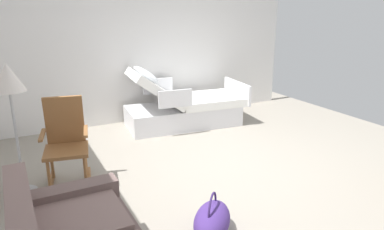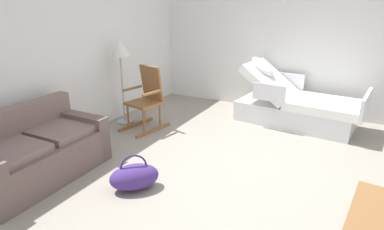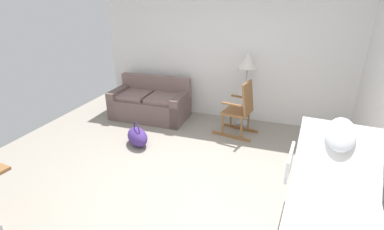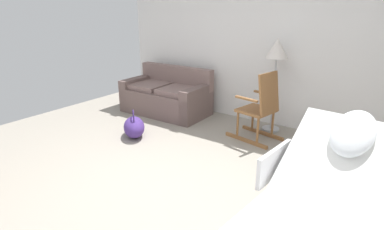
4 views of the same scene
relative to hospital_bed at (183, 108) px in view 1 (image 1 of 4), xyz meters
The scene contains 6 objects.
ground_plane 1.92m from the hospital_bed, behind, with size 6.73×6.73×0.00m, color gray.
side_wall 1.28m from the hospital_bed, 19.94° to the left, with size 0.10×5.58×2.70m, color white.
hospital_bed is the anchor object (origin of this frame).
rocking_chair 2.57m from the hospital_bed, 122.17° to the left, with size 0.84×0.61×1.05m.
floor_lamp 3.14m from the hospital_bed, 117.14° to the left, with size 0.34×0.34×1.48m.
duffel_bag 3.25m from the hospital_bed, 158.56° to the left, with size 0.63×0.62×0.43m.
Camera 1 is at (-3.57, 2.39, 2.02)m, focal length 33.42 mm.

